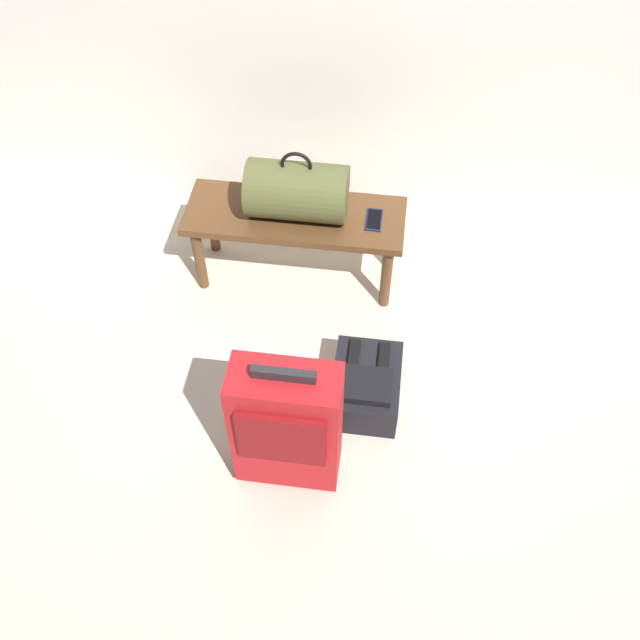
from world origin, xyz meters
TOP-DOWN VIEW (x-y plane):
  - ground_plane at (0.00, 0.00)m, footprint 6.60×6.60m
  - bench at (-0.22, 1.04)m, footprint 1.00×0.36m
  - duffel_bag_olive at (-0.21, 1.04)m, footprint 0.44×0.26m
  - cell_phone at (0.14, 1.04)m, footprint 0.07×0.14m
  - suitcase_upright_red at (-0.08, -0.03)m, footprint 0.39×0.21m
  - backpack_dark at (0.18, 0.36)m, footprint 0.28×0.38m

SIDE VIEW (x-z plane):
  - ground_plane at x=0.00m, z-range 0.00..0.00m
  - backpack_dark at x=0.18m, z-range -0.01..0.20m
  - bench at x=-0.22m, z-range 0.14..0.54m
  - suitcase_upright_red at x=-0.08m, z-range 0.01..0.69m
  - cell_phone at x=0.14m, z-range 0.40..0.41m
  - duffel_bag_olive at x=-0.21m, z-range 0.37..0.70m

